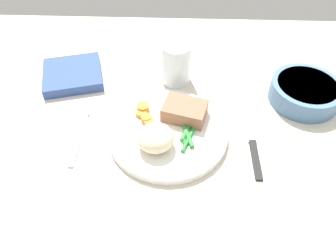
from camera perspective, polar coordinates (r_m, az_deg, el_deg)
dining_table at (r=63.36cm, az=-1.29°, el=-2.19°), size 120.00×90.00×2.00cm
dinner_plate at (r=61.98cm, az=-0.00°, el=-1.13°), size 23.03×23.03×1.60cm
meat_portion at (r=62.75cm, az=2.97°, el=2.70°), size 9.47×7.81×3.11cm
mashed_potatoes at (r=57.02cm, az=-2.24°, el=-2.13°), size 6.65×6.41×4.57cm
carrot_slices at (r=63.65cm, az=-4.24°, el=2.16°), size 3.97×6.14×1.28cm
green_beans at (r=60.46cm, az=3.49°, el=-1.14°), size 3.59×8.37×0.89cm
fork at (r=65.00cm, az=-15.32°, el=-1.17°), size 1.44×16.60×0.40cm
knife at (r=63.91cm, az=14.66°, el=-2.05°), size 1.70×20.50×0.64cm
water_glass at (r=72.45cm, az=1.44°, el=10.69°), size 6.59×6.59×9.25cm
salad_bowl at (r=73.86cm, az=23.22°, el=5.72°), size 14.52×14.52×4.43cm
napkin at (r=77.61cm, az=-16.58°, el=8.78°), size 15.69×15.26×2.27cm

